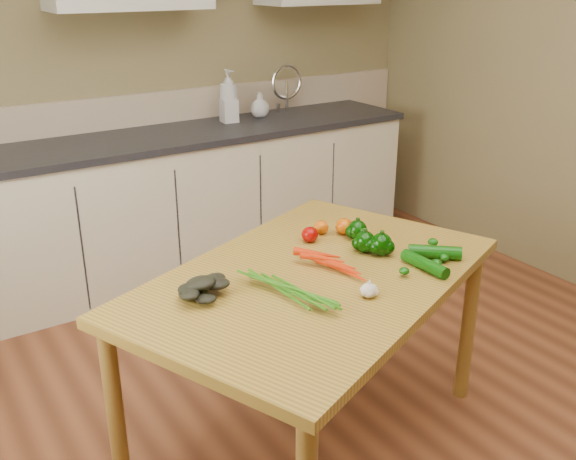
# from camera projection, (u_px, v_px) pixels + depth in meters

# --- Properties ---
(room) EXTENTS (4.04, 5.04, 2.64)m
(room) POSITION_uv_depth(u_px,v_px,m) (397.00, 150.00, 2.13)
(room) COLOR brown
(room) RESTS_ON ground
(counter_run) EXTENTS (2.84, 0.64, 1.14)m
(counter_run) POSITION_uv_depth(u_px,v_px,m) (201.00, 198.00, 4.10)
(counter_run) COLOR beige
(counter_run) RESTS_ON ground
(table) EXTENTS (1.66, 1.38, 0.76)m
(table) POSITION_uv_depth(u_px,v_px,m) (313.00, 294.00, 2.40)
(table) COLOR #B08733
(table) RESTS_ON ground
(soap_bottle_a) EXTENTS (0.14, 0.14, 0.33)m
(soap_bottle_a) POSITION_uv_depth(u_px,v_px,m) (229.00, 96.00, 4.10)
(soap_bottle_a) COLOR silver
(soap_bottle_a) RESTS_ON counter_run
(soap_bottle_b) EXTENTS (0.11, 0.11, 0.22)m
(soap_bottle_b) POSITION_uv_depth(u_px,v_px,m) (229.00, 105.00, 4.09)
(soap_bottle_b) COLOR silver
(soap_bottle_b) RESTS_ON counter_run
(soap_bottle_c) EXTENTS (0.16, 0.16, 0.16)m
(soap_bottle_c) POSITION_uv_depth(u_px,v_px,m) (260.00, 105.00, 4.25)
(soap_bottle_c) COLOR silver
(soap_bottle_c) RESTS_ON counter_run
(carrot_bunch) EXTENTS (0.32, 0.29, 0.07)m
(carrot_bunch) POSITION_uv_depth(u_px,v_px,m) (317.00, 269.00, 2.32)
(carrot_bunch) COLOR red
(carrot_bunch) RESTS_ON table
(leafy_greens) EXTENTS (0.20, 0.18, 0.10)m
(leafy_greens) POSITION_uv_depth(u_px,v_px,m) (200.00, 284.00, 2.18)
(leafy_greens) COLOR black
(leafy_greens) RESTS_ON table
(garlic_bulb) EXTENTS (0.06, 0.06, 0.05)m
(garlic_bulb) POSITION_uv_depth(u_px,v_px,m) (369.00, 290.00, 2.19)
(garlic_bulb) COLOR silver
(garlic_bulb) RESTS_ON table
(pepper_a) EXTENTS (0.08, 0.08, 0.08)m
(pepper_a) POSITION_uv_depth(u_px,v_px,m) (365.00, 242.00, 2.54)
(pepper_a) COLOR black
(pepper_a) RESTS_ON table
(pepper_b) EXTENTS (0.08, 0.08, 0.08)m
(pepper_b) POSITION_uv_depth(u_px,v_px,m) (357.00, 230.00, 2.66)
(pepper_b) COLOR black
(pepper_b) RESTS_ON table
(pepper_c) EXTENTS (0.09, 0.09, 0.09)m
(pepper_c) POSITION_uv_depth(u_px,v_px,m) (381.00, 244.00, 2.51)
(pepper_c) COLOR black
(pepper_c) RESTS_ON table
(tomato_a) EXTENTS (0.07, 0.07, 0.06)m
(tomato_a) POSITION_uv_depth(u_px,v_px,m) (310.00, 234.00, 2.64)
(tomato_a) COLOR #8F0502
(tomato_a) RESTS_ON table
(tomato_b) EXTENTS (0.06, 0.06, 0.06)m
(tomato_b) POSITION_uv_depth(u_px,v_px,m) (321.00, 227.00, 2.72)
(tomato_b) COLOR #CB5305
(tomato_b) RESTS_ON table
(tomato_c) EXTENTS (0.08, 0.08, 0.07)m
(tomato_c) POSITION_uv_depth(u_px,v_px,m) (344.00, 226.00, 2.72)
(tomato_c) COLOR #CB5305
(tomato_c) RESTS_ON table
(zucchini_a) EXTENTS (0.19, 0.17, 0.05)m
(zucchini_a) POSITION_uv_depth(u_px,v_px,m) (435.00, 252.00, 2.49)
(zucchini_a) COLOR #094107
(zucchini_a) RESTS_ON table
(zucchini_b) EXTENTS (0.05, 0.21, 0.05)m
(zucchini_b) POSITION_uv_depth(u_px,v_px,m) (425.00, 264.00, 2.39)
(zucchini_b) COLOR #094107
(zucchini_b) RESTS_ON table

